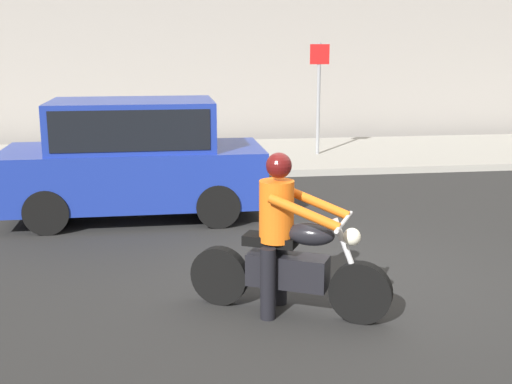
% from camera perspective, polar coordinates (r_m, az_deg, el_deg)
% --- Properties ---
extents(ground_plane, '(80.00, 80.00, 0.00)m').
position_cam_1_polar(ground_plane, '(7.55, 8.00, -7.54)').
color(ground_plane, black).
extents(sidewalk_slab, '(40.00, 4.40, 0.14)m').
position_cam_1_polar(sidewalk_slab, '(15.14, -0.43, 3.18)').
color(sidewalk_slab, '#99968E').
rests_on(sidewalk_slab, ground_plane).
extents(motorcycle_with_rider_orange_stripe, '(1.88, 1.09, 1.61)m').
position_cam_1_polar(motorcycle_with_rider_orange_stripe, '(6.37, 2.70, -5.05)').
color(motorcycle_with_rider_orange_stripe, black).
rests_on(motorcycle_with_rider_orange_stripe, ground_plane).
extents(parked_hatchback_cobalt_blue, '(3.89, 1.76, 1.80)m').
position_cam_1_polar(parked_hatchback_cobalt_blue, '(10.06, -10.66, 3.01)').
color(parked_hatchback_cobalt_blue, navy).
rests_on(parked_hatchback_cobalt_blue, ground_plane).
extents(street_sign_post, '(0.44, 0.08, 2.50)m').
position_cam_1_polar(street_sign_post, '(14.90, 5.53, 9.12)').
color(street_sign_post, gray).
rests_on(street_sign_post, sidewalk_slab).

